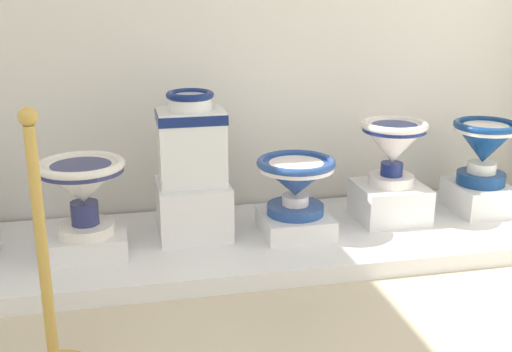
{
  "coord_description": "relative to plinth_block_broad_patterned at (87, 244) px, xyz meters",
  "views": [
    {
      "loc": [
        1.33,
        -0.43,
        1.38
      ],
      "look_at": [
        2.0,
        2.62,
        0.41
      ],
      "focal_mm": 44.77,
      "sensor_mm": 36.0,
      "label": 1
    }
  ],
  "objects": [
    {
      "name": "antique_toilet_central_ornate",
      "position": [
        0.54,
        0.15,
        0.47
      ],
      "size": [
        0.34,
        0.26,
        0.48
      ],
      "color": "white",
      "rests_on": "plinth_block_central_ornate"
    },
    {
      "name": "antique_toilet_slender_white",
      "position": [
        2.2,
        0.16,
        0.34
      ],
      "size": [
        0.36,
        0.36,
        0.36
      ],
      "color": "navy",
      "rests_on": "plinth_block_slender_white"
    },
    {
      "name": "plinth_block_tall_cobalt",
      "position": [
        1.07,
        0.06,
        -0.0
      ],
      "size": [
        0.35,
        0.37,
        0.11
      ],
      "primitive_type": "cube",
      "color": "white",
      "rests_on": "display_platform"
    },
    {
      "name": "antique_toilet_rightmost",
      "position": [
        1.63,
        0.14,
        0.38
      ],
      "size": [
        0.36,
        0.36,
        0.36
      ],
      "color": "white",
      "rests_on": "plinth_block_rightmost"
    },
    {
      "name": "plinth_block_rightmost",
      "position": [
        1.63,
        0.14,
        0.05
      ],
      "size": [
        0.37,
        0.35,
        0.2
      ],
      "primitive_type": "cube",
      "color": "white",
      "rests_on": "display_platform"
    },
    {
      "name": "plinth_block_broad_patterned",
      "position": [
        0.0,
        0.0,
        0.0
      ],
      "size": [
        0.38,
        0.29,
        0.11
      ],
      "primitive_type": "cube",
      "color": "white",
      "rests_on": "display_platform"
    },
    {
      "name": "display_platform",
      "position": [
        0.81,
        0.07,
        -0.1
      ],
      "size": [
        3.34,
        0.93,
        0.09
      ],
      "primitive_type": "cube",
      "color": "white",
      "rests_on": "ground_plane"
    },
    {
      "name": "stanchion_post_near_left",
      "position": [
        -0.09,
        -0.87,
        0.14
      ],
      "size": [
        0.26,
        0.26,
        0.99
      ],
      "color": "gold",
      "rests_on": "ground_plane"
    },
    {
      "name": "plinth_block_slender_white",
      "position": [
        2.2,
        0.16,
        0.03
      ],
      "size": [
        0.31,
        0.37,
        0.16
      ],
      "primitive_type": "cube",
      "color": "white",
      "rests_on": "display_platform"
    },
    {
      "name": "antique_toilet_broad_patterned",
      "position": [
        0.0,
        0.0,
        0.31
      ],
      "size": [
        0.41,
        0.41,
        0.37
      ],
      "color": "white",
      "rests_on": "plinth_block_broad_patterned"
    },
    {
      "name": "antique_toilet_tall_cobalt",
      "position": [
        1.07,
        0.06,
        0.24
      ],
      "size": [
        0.41,
        0.41,
        0.3
      ],
      "color": "#254990",
      "rests_on": "plinth_block_tall_cobalt"
    },
    {
      "name": "plinth_block_central_ornate",
      "position": [
        0.54,
        0.15,
        0.09
      ],
      "size": [
        0.37,
        0.37,
        0.28
      ],
      "primitive_type": "cube",
      "color": "white",
      "rests_on": "display_platform"
    }
  ]
}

